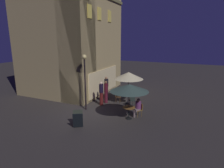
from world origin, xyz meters
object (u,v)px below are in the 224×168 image
Objects in this scene: street_lamp_near_corner at (85,73)px; patron_standing_3 at (106,87)px; patron_seated_0 at (138,106)px; patron_standing_1 at (101,93)px; cafe_chair_0 at (117,95)px; menu_sandwich_board at (78,119)px; patio_umbrella_1 at (129,88)px; cafe_chair_2 at (139,109)px; cafe_chair_1 at (132,100)px; cafe_table_0 at (128,97)px; patron_standing_2 at (106,92)px; patio_umbrella_0 at (128,76)px; cafe_table_1 at (129,110)px.

street_lamp_near_corner is 3.49m from patron_standing_3.
patron_standing_1 is (0.97, 3.11, 0.22)m from patron_seated_0.
menu_sandwich_board is at bearing -104.47° from cafe_chair_0.
patio_umbrella_1 is 2.82× the size of cafe_chair_2.
cafe_chair_1 is 0.48× the size of patron_standing_3.
patron_standing_2 is (-0.56, 1.62, 0.39)m from cafe_table_0.
cafe_chair_1 is at bearing -138.54° from cafe_table_0.
street_lamp_near_corner is 3.39m from patio_umbrella_0.
patio_umbrella_1 reaches higher than cafe_table_0.
patio_umbrella_0 is 2.03× the size of patron_seated_0.
menu_sandwich_board is 0.53× the size of patron_standing_2.
cafe_table_0 is 1.69m from patio_umbrella_0.
cafe_chair_1 reaches higher than cafe_table_1.
patio_umbrella_0 is 2.54m from patron_standing_3.
patio_umbrella_1 reaches higher than patron_standing_3.
cafe_table_0 is 2.51m from cafe_chair_2.
cafe_table_1 is at bearing -159.65° from cafe_table_0.
patio_umbrella_0 is 3.02m from cafe_chair_2.
menu_sandwich_board is at bearing 135.52° from cafe_table_1.
patron_standing_1 reaches higher than cafe_chair_2.
cafe_table_1 is 0.77× the size of cafe_chair_0.
street_lamp_near_corner reaches higher than cafe_table_0.
cafe_chair_2 is at bearing -180.00° from patron_seated_0.
patio_umbrella_1 is 4.65m from patron_standing_3.
patron_standing_2 is at bearing -80.02° from cafe_chair_2.
patio_umbrella_1 is 3.56m from patron_standing_2.
cafe_table_0 is 0.88m from cafe_chair_0.
cafe_chair_2 is at bearing -48.90° from cafe_chair_0.
patron_standing_3 is at bearing -24.04° from menu_sandwich_board.
cafe_chair_1 is at bearing -27.66° from cafe_chair_0.
patio_umbrella_1 is 2.67× the size of cafe_chair_1.
patron_standing_1 is (-1.18, 1.71, 0.41)m from cafe_table_0.
patron_standing_3 reaches higher than cafe_chair_2.
menu_sandwich_board is 0.37× the size of patio_umbrella_0.
cafe_table_0 is 0.79m from cafe_chair_1.
cafe_chair_0 reaches higher than cafe_chair_2.
patron_standing_1 is at bearing -69.66° from cafe_chair_2.
cafe_chair_1 is (-0.59, -0.52, -1.65)m from patio_umbrella_0.
patron_standing_3 is at bearing -2.60° from street_lamp_near_corner.
cafe_chair_0 is at bearing -37.68° from menu_sandwich_board.
patio_umbrella_0 is at bearing -173.17° from patron_standing_1.
patio_umbrella_0 is at bearing 90.00° from cafe_table_0.
patio_umbrella_0 reaches higher than cafe_chair_0.
street_lamp_near_corner reaches higher than patron_seated_0.
patron_seated_0 is (-1.56, -0.87, 0.16)m from cafe_chair_1.
patron_standing_1 is at bearing -129.71° from patron_standing_2.
cafe_chair_1 is (-0.59, -0.52, 0.04)m from cafe_table_0.
patio_umbrella_1 reaches higher than cafe_chair_2.
patron_standing_1 reaches higher than cafe_table_0.
cafe_table_1 is at bearing -63.89° from cafe_chair_0.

